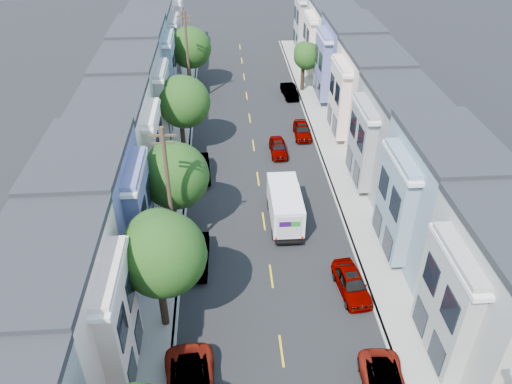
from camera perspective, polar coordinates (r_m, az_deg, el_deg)
The scene contains 23 objects.
ground at distance 33.35m, azimuth 1.76°, elevation -9.61°, with size 160.00×160.00×0.00m, color black.
road_slab at distance 45.36m, azimuth -0.05°, elevation 3.53°, with size 12.00×70.00×0.02m, color black.
curb_left at distance 45.37m, azimuth -7.71°, elevation 3.30°, with size 0.30×70.00×0.15m, color gray.
curb_right at distance 46.08m, azimuth 7.49°, elevation 3.84°, with size 0.30×70.00×0.15m, color gray.
sidewalk_left at distance 45.48m, azimuth -9.34°, elevation 3.23°, with size 2.60×70.00×0.15m, color gray.
sidewalk_right at distance 46.35m, azimuth 9.07°, elevation 3.88°, with size 2.60×70.00×0.15m, color gray.
centerline at distance 45.36m, azimuth -0.05°, elevation 3.52°, with size 0.12×70.00×0.01m, color gold.
townhouse_row_left at distance 46.07m, azimuth -14.04°, elevation 2.93°, with size 5.00×70.00×8.50m, color gray.
townhouse_row_right at distance 47.35m, azimuth 13.57°, elevation 3.90°, with size 5.00×70.00×8.50m, color gray.
tree_b at distance 27.18m, azimuth -10.74°, elevation -7.06°, with size 4.70×4.70×7.77m.
tree_c at distance 34.87m, azimuth -9.34°, elevation 1.81°, with size 4.70×4.70×7.05m.
tree_d at distance 45.63m, azimuth -8.34°, elevation 10.11°, with size 4.70×4.70×7.17m.
tree_e at distance 59.55m, azimuth -7.58°, elevation 16.01°, with size 4.70×4.70×7.29m.
tree_far_r at distance 59.00m, azimuth 5.76°, elevation 15.15°, with size 3.10×3.10×5.73m.
utility_pole_near at distance 31.75m, azimuth -9.82°, elevation -0.76°, with size 1.60×0.26×10.00m.
utility_pole_far at distance 55.11m, azimuth -7.80°, elevation 14.77°, with size 1.60×0.26×10.00m.
fedex_truck at distance 36.98m, azimuth 3.33°, elevation -1.49°, with size 2.24×5.83×2.80m.
lead_sedan at distance 46.33m, azimuth 2.55°, elevation 5.08°, with size 1.51×3.93×1.28m, color black.
parked_left_c at distance 33.97m, azimuth -6.80°, elevation -7.25°, with size 1.54×4.37×1.46m, color silver.
parked_left_d at distance 43.15m, azimuth -6.37°, elevation 2.70°, with size 1.56×4.42×1.47m, color #511B0C.
parked_right_b at distance 32.41m, azimuth 10.87°, elevation -10.20°, with size 1.68×4.38×1.42m, color silver.
parked_right_c at distance 49.54m, azimuth 5.29°, elevation 7.03°, with size 1.58×4.13×1.34m, color black.
parked_right_d at distance 58.44m, azimuth 3.84°, elevation 11.42°, with size 1.39×3.94×1.31m, color black.
Camera 1 is at (-2.69, -24.03, 22.96)m, focal length 35.00 mm.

